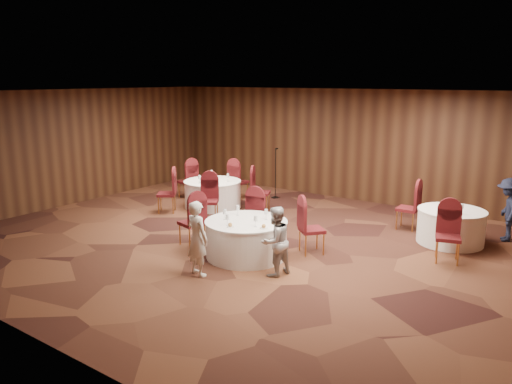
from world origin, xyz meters
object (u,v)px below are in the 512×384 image
Objects in this scene: table_left at (213,194)px; table_right at (451,226)px; table_main at (246,238)px; woman_a at (197,238)px; woman_b at (275,241)px; man_c at (508,210)px; mic_stand at (275,184)px.

table_left is 6.23m from table_right.
table_main is 1.32m from woman_a.
woman_a is at bearing -52.88° from table_left.
table_right is (3.10, 3.23, 0.00)m from table_main.
woman_a is 1.40m from woman_b.
table_main is at bearing -60.52° from man_c.
table_left is 1.14× the size of woman_a.
table_left is at bearing -113.05° from mic_stand.
mic_stand reaches higher than woman_b.
mic_stand is at bearing -133.29° from woman_b.
man_c is (0.94, 0.88, 0.32)m from table_right.
man_c is (3.04, 4.59, 0.06)m from woman_b.
table_main is at bearing -63.33° from mic_stand.
woman_a reaches higher than table_main.
mic_stand is (-5.38, 1.31, 0.05)m from table_right.
woman_a is at bearing -69.83° from mic_stand.
table_right is (6.20, 0.60, 0.00)m from table_left.
table_main is 1.18× the size of man_c.
table_main is 5.78m from man_c.
table_main is at bearing -84.50° from woman_a.
table_right is 1.11× the size of woman_b.
mic_stand is 1.08× the size of woman_a.
table_left is at bearing -40.97° from woman_a.
woman_b is at bearing -56.84° from mic_stand.
man_c is at bearing 11.77° from table_left.
woman_b is at bearing -119.51° from table_right.
table_right is at bearing 46.22° from table_main.
table_main is 1.19× the size of woman_a.
table_left is 1.05× the size of mic_stand.
table_left and table_right have the same top height.
table_right is at bearing -62.87° from man_c.
man_c reaches higher than table_left.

